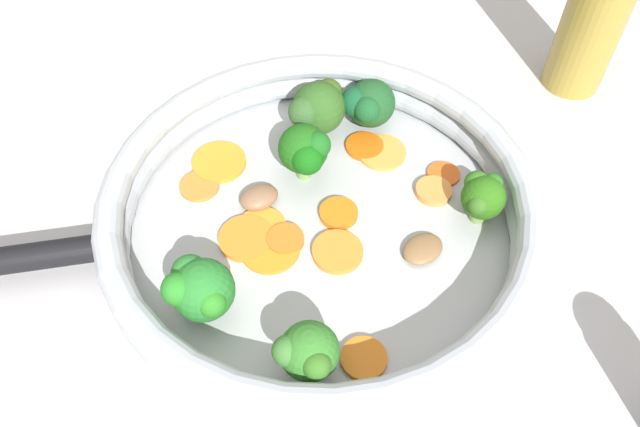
{
  "coord_description": "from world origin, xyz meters",
  "views": [
    {
      "loc": [
        -0.08,
        -0.29,
        0.41
      ],
      "look_at": [
        0.0,
        0.0,
        0.03
      ],
      "focal_mm": 35.0,
      "sensor_mm": 36.0,
      "label": 1
    }
  ],
  "objects_px": {
    "carrot_slice_7": "(338,252)",
    "mushroom_piece_0": "(259,197)",
    "carrot_slice_2": "(364,146)",
    "broccoli_floret_4": "(302,151)",
    "carrot_slice_12": "(444,174)",
    "broccoli_floret_2": "(308,352)",
    "broccoli_floret_3": "(199,288)",
    "carrot_slice_9": "(246,236)",
    "carrot_slice_1": "(219,162)",
    "carrot_slice_0": "(262,227)",
    "oil_bottle": "(599,7)",
    "carrot_slice_3": "(339,213)",
    "broccoli_floret_1": "(318,107)",
    "carrot_slice_5": "(199,186)",
    "carrot_slice_10": "(270,248)",
    "carrot_slice_6": "(285,239)",
    "mushroom_piece_1": "(423,249)",
    "broccoli_floret_5": "(368,104)",
    "skillet": "(320,230)",
    "broccoli_floret_0": "(483,196)",
    "carrot_slice_4": "(434,191)",
    "carrot_slice_11": "(382,152)",
    "carrot_slice_8": "(362,359)"
  },
  "relations": [
    {
      "from": "broccoli_floret_1",
      "to": "carrot_slice_9",
      "type": "bearing_deg",
      "value": -129.87
    },
    {
      "from": "skillet",
      "to": "broccoli_floret_3",
      "type": "relative_size",
      "value": 6.07
    },
    {
      "from": "carrot_slice_9",
      "to": "carrot_slice_1",
      "type": "bearing_deg",
      "value": 95.68
    },
    {
      "from": "carrot_slice_6",
      "to": "carrot_slice_12",
      "type": "distance_m",
      "value": 0.15
    },
    {
      "from": "broccoli_floret_4",
      "to": "carrot_slice_2",
      "type": "bearing_deg",
      "value": 19.4
    },
    {
      "from": "carrot_slice_2",
      "to": "broccoli_floret_4",
      "type": "height_order",
      "value": "broccoli_floret_4"
    },
    {
      "from": "carrot_slice_4",
      "to": "broccoli_floret_4",
      "type": "height_order",
      "value": "broccoli_floret_4"
    },
    {
      "from": "mushroom_piece_1",
      "to": "broccoli_floret_3",
      "type": "bearing_deg",
      "value": -176.95
    },
    {
      "from": "broccoli_floret_2",
      "to": "mushroom_piece_0",
      "type": "relative_size",
      "value": 1.47
    },
    {
      "from": "carrot_slice_2",
      "to": "carrot_slice_4",
      "type": "xyz_separation_m",
      "value": [
        0.04,
        -0.07,
        0.0
      ]
    },
    {
      "from": "mushroom_piece_1",
      "to": "broccoli_floret_0",
      "type": "bearing_deg",
      "value": 21.96
    },
    {
      "from": "carrot_slice_6",
      "to": "broccoli_floret_1",
      "type": "height_order",
      "value": "broccoli_floret_1"
    },
    {
      "from": "carrot_slice_3",
      "to": "carrot_slice_12",
      "type": "relative_size",
      "value": 1.12
    },
    {
      "from": "carrot_slice_2",
      "to": "carrot_slice_5",
      "type": "xyz_separation_m",
      "value": [
        -0.15,
        -0.01,
        -0.0
      ]
    },
    {
      "from": "broccoli_floret_1",
      "to": "broccoli_floret_5",
      "type": "height_order",
      "value": "broccoli_floret_1"
    },
    {
      "from": "carrot_slice_8",
      "to": "carrot_slice_1",
      "type": "bearing_deg",
      "value": 107.92
    },
    {
      "from": "carrot_slice_7",
      "to": "mushroom_piece_1",
      "type": "distance_m",
      "value": 0.07
    },
    {
      "from": "skillet",
      "to": "carrot_slice_12",
      "type": "distance_m",
      "value": 0.12
    },
    {
      "from": "carrot_slice_3",
      "to": "broccoli_floret_4",
      "type": "relative_size",
      "value": 0.59
    },
    {
      "from": "carrot_slice_5",
      "to": "mushroom_piece_0",
      "type": "xyz_separation_m",
      "value": [
        0.05,
        -0.03,
        0.01
      ]
    },
    {
      "from": "carrot_slice_4",
      "to": "carrot_slice_7",
      "type": "distance_m",
      "value": 0.1
    },
    {
      "from": "carrot_slice_6",
      "to": "oil_bottle",
      "type": "xyz_separation_m",
      "value": [
        0.32,
        0.13,
        0.07
      ]
    },
    {
      "from": "broccoli_floret_4",
      "to": "oil_bottle",
      "type": "distance_m",
      "value": 0.31
    },
    {
      "from": "carrot_slice_8",
      "to": "mushroom_piece_0",
      "type": "relative_size",
      "value": 0.99
    },
    {
      "from": "carrot_slice_6",
      "to": "carrot_slice_7",
      "type": "height_order",
      "value": "same"
    },
    {
      "from": "carrot_slice_2",
      "to": "broccoli_floret_4",
      "type": "distance_m",
      "value": 0.07
    },
    {
      "from": "broccoli_floret_2",
      "to": "broccoli_floret_5",
      "type": "height_order",
      "value": "broccoli_floret_2"
    },
    {
      "from": "broccoli_floret_3",
      "to": "broccoli_floret_4",
      "type": "distance_m",
      "value": 0.15
    },
    {
      "from": "carrot_slice_6",
      "to": "broccoli_floret_4",
      "type": "xyz_separation_m",
      "value": [
        0.03,
        0.06,
        0.03
      ]
    },
    {
      "from": "broccoli_floret_2",
      "to": "broccoli_floret_4",
      "type": "relative_size",
      "value": 0.91
    },
    {
      "from": "carrot_slice_12",
      "to": "broccoli_floret_2",
      "type": "bearing_deg",
      "value": -136.92
    },
    {
      "from": "carrot_slice_2",
      "to": "carrot_slice_5",
      "type": "relative_size",
      "value": 1.01
    },
    {
      "from": "carrot_slice_0",
      "to": "broccoli_floret_0",
      "type": "xyz_separation_m",
      "value": [
        0.17,
        -0.03,
        0.03
      ]
    },
    {
      "from": "broccoli_floret_5",
      "to": "carrot_slice_7",
      "type": "bearing_deg",
      "value": -115.84
    },
    {
      "from": "carrot_slice_2",
      "to": "carrot_slice_12",
      "type": "relative_size",
      "value": 1.21
    },
    {
      "from": "carrot_slice_0",
      "to": "oil_bottle",
      "type": "height_order",
      "value": "oil_bottle"
    },
    {
      "from": "carrot_slice_7",
      "to": "mushroom_piece_0",
      "type": "height_order",
      "value": "mushroom_piece_0"
    },
    {
      "from": "carrot_slice_4",
      "to": "skillet",
      "type": "bearing_deg",
      "value": -175.04
    },
    {
      "from": "carrot_slice_1",
      "to": "broccoli_floret_0",
      "type": "distance_m",
      "value": 0.22
    },
    {
      "from": "carrot_slice_10",
      "to": "broccoli_floret_3",
      "type": "height_order",
      "value": "broccoli_floret_3"
    },
    {
      "from": "carrot_slice_1",
      "to": "carrot_slice_2",
      "type": "xyz_separation_m",
      "value": [
        0.13,
        -0.01,
        -0.0
      ]
    },
    {
      "from": "carrot_slice_3",
      "to": "broccoli_floret_1",
      "type": "height_order",
      "value": "broccoli_floret_1"
    },
    {
      "from": "carrot_slice_7",
      "to": "broccoli_floret_3",
      "type": "relative_size",
      "value": 0.76
    },
    {
      "from": "carrot_slice_9",
      "to": "mushroom_piece_0",
      "type": "height_order",
      "value": "mushroom_piece_0"
    },
    {
      "from": "mushroom_piece_0",
      "to": "broccoli_floret_3",
      "type": "bearing_deg",
      "value": -122.67
    },
    {
      "from": "broccoli_floret_3",
      "to": "skillet",
      "type": "bearing_deg",
      "value": 28.67
    },
    {
      "from": "carrot_slice_2",
      "to": "carrot_slice_10",
      "type": "bearing_deg",
      "value": -139.7
    },
    {
      "from": "carrot_slice_0",
      "to": "broccoli_floret_2",
      "type": "height_order",
      "value": "broccoli_floret_2"
    },
    {
      "from": "carrot_slice_4",
      "to": "carrot_slice_11",
      "type": "xyz_separation_m",
      "value": [
        -0.03,
        0.05,
        -0.0
      ]
    },
    {
      "from": "mushroom_piece_0",
      "to": "carrot_slice_12",
      "type": "bearing_deg",
      "value": -3.35
    }
  ]
}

